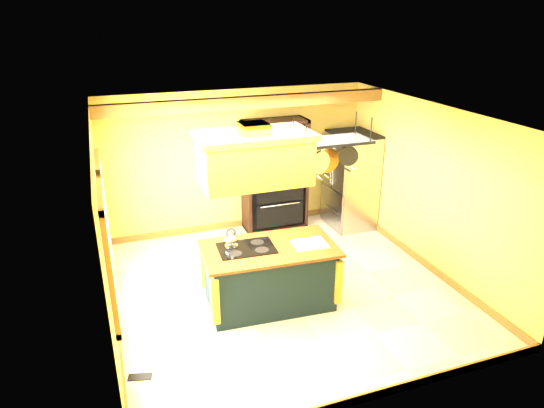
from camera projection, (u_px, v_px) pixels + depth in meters
floor at (284, 288)px, 7.52m from camera, size 5.00×5.00×0.00m
ceiling at (286, 115)px, 6.51m from camera, size 5.00×5.00×0.00m
wall_back at (237, 161)px, 9.20m from camera, size 5.00×0.02×2.70m
wall_front at (375, 298)px, 4.83m from camera, size 5.00×0.02×2.70m
wall_left at (104, 233)px, 6.23m from camera, size 0.02×5.00×2.70m
wall_right at (429, 188)px, 7.80m from camera, size 0.02×5.00×2.70m
ceiling_beam at (249, 102)px, 8.04m from camera, size 5.00×0.15×0.20m
window_near at (109, 257)px, 5.52m from camera, size 0.06×1.06×1.56m
window_far at (105, 212)px, 6.75m from camera, size 0.06×1.06×1.56m
kitchen_island at (269, 275)px, 6.97m from camera, size 1.95×1.16×1.11m
range_hood at (254, 157)px, 6.24m from camera, size 1.49×0.84×0.80m
pot_rack at (331, 148)px, 6.60m from camera, size 1.13×0.52×0.81m
refrigerator at (350, 182)px, 9.44m from camera, size 0.79×0.94×1.84m
hutch at (274, 186)px, 9.39m from camera, size 1.21×0.55×2.15m
floor_register at (140, 377)px, 5.70m from camera, size 0.30×0.19×0.01m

